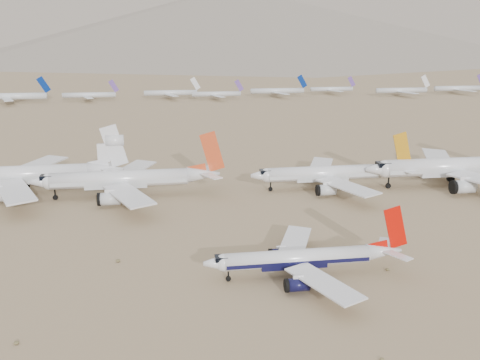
{
  "coord_description": "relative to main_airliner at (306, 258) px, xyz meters",
  "views": [
    {
      "loc": [
        -20.78,
        -93.02,
        47.05
      ],
      "look_at": [
        1.35,
        50.03,
        7.0
      ],
      "focal_mm": 40.0,
      "sensor_mm": 36.0,
      "label": 1
    }
  ],
  "objects": [
    {
      "name": "row2_orange_tail",
      "position": [
        -37.38,
        60.02,
        1.53
      ],
      "size": [
        53.44,
        52.28,
        19.06
      ],
      "color": "silver",
      "rests_on": "ground"
    },
    {
      "name": "row2_navy_widebody",
      "position": [
        66.34,
        56.52,
        2.22
      ],
      "size": [
        60.76,
        59.42,
        21.62
      ],
      "color": "silver",
      "rests_on": "ground"
    },
    {
      "name": "distant_storage_row",
      "position": [
        45.24,
        299.59,
        0.66
      ],
      "size": [
        676.38,
        58.63,
        16.31
      ],
      "color": "silver",
      "rests_on": "ground"
    },
    {
      "name": "ground",
      "position": [
        -7.15,
        -1.86,
        -3.81
      ],
      "size": [
        7000.0,
        7000.0,
        0.0
      ],
      "primitive_type": "plane",
      "color": "olive",
      "rests_on": "ground"
    },
    {
      "name": "row2_white_trijet",
      "position": [
        -67.77,
        68.69,
        2.11
      ],
      "size": [
        57.73,
        56.42,
        20.46
      ],
      "color": "silver",
      "rests_on": "ground"
    },
    {
      "name": "foothills",
      "position": [
        519.52,
        1098.14,
        63.34
      ],
      "size": [
        4637.5,
        1395.0,
        155.0
      ],
      "color": "slate",
      "rests_on": "ground"
    },
    {
      "name": "main_airliner",
      "position": [
        0.0,
        0.0,
        0.0
      ],
      "size": [
        39.31,
        38.4,
        13.87
      ],
      "color": "silver",
      "rests_on": "ground"
    },
    {
      "name": "row2_gold_tail",
      "position": [
        24.58,
        59.11,
        1.04
      ],
      "size": [
        48.76,
        47.69,
        17.36
      ],
      "color": "silver",
      "rests_on": "ground"
    }
  ]
}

